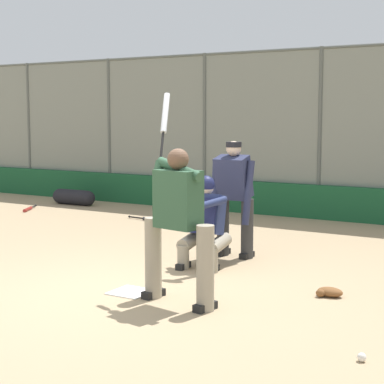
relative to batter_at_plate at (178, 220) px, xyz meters
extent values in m
plane|color=tan|center=(0.68, -0.09, -0.90)|extent=(160.00, 160.00, 0.00)
cube|color=white|center=(0.68, -0.09, -0.89)|extent=(0.43, 0.43, 0.01)
cylinder|color=#515651|center=(0.68, -6.27, 0.74)|extent=(0.08, 0.08, 3.28)
cylinder|color=#515651|center=(3.22, -6.27, 0.74)|extent=(0.08, 0.08, 3.28)
cylinder|color=#515651|center=(5.76, -6.27, 0.74)|extent=(0.08, 0.08, 3.28)
cylinder|color=#515651|center=(8.30, -6.27, 0.74)|extent=(0.08, 0.08, 3.28)
cube|color=gray|center=(0.68, -6.27, 0.74)|extent=(20.32, 0.01, 3.28)
cylinder|color=#515651|center=(0.68, -6.27, 2.36)|extent=(20.32, 0.06, 0.06)
cube|color=#19512D|center=(0.68, -6.17, -0.57)|extent=(19.92, 0.18, 0.65)
cylinder|color=gray|center=(-0.37, 0.07, -0.46)|extent=(0.18, 0.18, 0.88)
cube|color=black|center=(-0.37, 0.07, -0.86)|extent=(0.16, 0.30, 0.08)
cylinder|color=gray|center=(0.35, -0.06, -0.46)|extent=(0.18, 0.18, 0.88)
cube|color=black|center=(0.35, -0.06, -0.86)|extent=(0.16, 0.30, 0.08)
cube|color=#2D5138|center=(-0.01, 0.01, 0.22)|extent=(0.52, 0.36, 0.61)
sphere|color=brown|center=(-0.01, 0.01, 0.63)|extent=(0.22, 0.22, 0.22)
cylinder|color=#2D5138|center=(-0.01, -0.02, 0.53)|extent=(0.62, 0.26, 0.23)
cylinder|color=#2D5138|center=(0.28, -0.07, 0.53)|extent=(0.10, 0.15, 0.17)
sphere|color=black|center=(0.28, -0.10, 0.59)|extent=(0.04, 0.04, 0.04)
cylinder|color=black|center=(0.32, -0.18, 0.75)|extent=(0.11, 0.21, 0.32)
cylinder|color=#B7BCC1|center=(0.41, -0.40, 1.11)|extent=(0.19, 0.32, 0.46)
cylinder|color=gray|center=(0.35, -1.38, -0.74)|extent=(0.16, 0.16, 0.31)
cylinder|color=gray|center=(0.36, -1.58, -0.57)|extent=(0.21, 0.48, 0.24)
cube|color=black|center=(0.35, -1.38, -0.86)|extent=(0.12, 0.27, 0.08)
cylinder|color=gray|center=(0.76, -1.35, -0.74)|extent=(0.16, 0.16, 0.31)
cylinder|color=gray|center=(0.77, -1.55, -0.57)|extent=(0.21, 0.48, 0.24)
cube|color=black|center=(0.76, -1.35, -0.86)|extent=(0.12, 0.27, 0.08)
cube|color=navy|center=(0.57, -1.61, -0.19)|extent=(0.47, 0.39, 0.56)
cube|color=#191E47|center=(0.56, -1.46, -0.19)|extent=(0.41, 0.16, 0.46)
sphere|color=beige|center=(0.57, -1.61, 0.16)|extent=(0.21, 0.21, 0.21)
sphere|color=#191E47|center=(0.57, -1.61, 0.19)|extent=(0.23, 0.23, 0.23)
cylinder|color=navy|center=(0.39, -1.38, -0.02)|extent=(0.26, 0.54, 0.16)
ellipsoid|color=brown|center=(0.47, -1.12, -0.06)|extent=(0.31, 0.12, 0.24)
cylinder|color=beige|center=(0.84, -1.59, -0.17)|extent=(0.11, 0.32, 0.45)
cylinder|color=#333333|center=(0.32, -2.35, -0.48)|extent=(0.17, 0.17, 0.83)
cube|color=black|center=(0.32, -2.35, -0.86)|extent=(0.11, 0.28, 0.08)
cylinder|color=#333333|center=(0.71, -2.36, -0.48)|extent=(0.17, 0.17, 0.83)
cube|color=black|center=(0.71, -2.36, -0.86)|extent=(0.11, 0.28, 0.08)
cube|color=#282D4C|center=(0.52, -2.30, 0.23)|extent=(0.46, 0.40, 0.64)
sphere|color=beige|center=(0.52, -2.30, 0.63)|extent=(0.21, 0.21, 0.21)
cylinder|color=black|center=(0.52, -2.30, 0.69)|extent=(0.22, 0.22, 0.07)
cylinder|color=#282D4C|center=(0.26, -2.23, 0.04)|extent=(0.15, 0.24, 0.88)
cylinder|color=#282D4C|center=(0.78, -2.24, 0.04)|extent=(0.14, 0.24, 0.88)
sphere|color=black|center=(3.81, -4.36, -0.86)|extent=(0.04, 0.04, 0.04)
cylinder|color=black|center=(3.63, -4.33, -0.86)|extent=(0.37, 0.08, 0.03)
cylinder|color=#28282D|center=(3.19, -4.27, -0.86)|extent=(0.52, 0.13, 0.07)
sphere|color=black|center=(6.50, -4.59, -0.86)|extent=(0.04, 0.04, 0.04)
cylinder|color=black|center=(6.42, -4.44, -0.86)|extent=(0.18, 0.31, 0.03)
cylinder|color=maroon|center=(6.24, -4.08, -0.86)|extent=(0.27, 0.44, 0.07)
ellipsoid|color=brown|center=(-1.30, -1.07, -0.85)|extent=(0.29, 0.18, 0.10)
ellipsoid|color=brown|center=(-1.22, -0.99, -0.85)|extent=(0.10, 0.08, 0.08)
sphere|color=white|center=(-2.13, 0.63, -0.86)|extent=(0.07, 0.07, 0.07)
cylinder|color=black|center=(6.04, -5.30, -0.73)|extent=(0.81, 0.34, 0.34)
sphere|color=black|center=(5.64, -5.30, -0.73)|extent=(0.33, 0.33, 0.33)
sphere|color=black|center=(6.44, -5.30, -0.73)|extent=(0.33, 0.33, 0.33)
camera|label=1|loc=(-3.48, 5.61, 1.07)|focal=60.00mm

